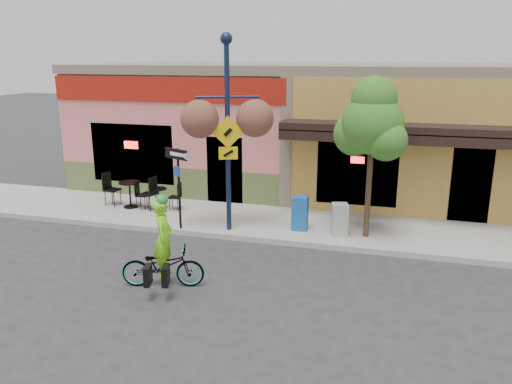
# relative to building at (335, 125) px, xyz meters

# --- Properties ---
(ground) EXTENTS (90.00, 90.00, 0.00)m
(ground) POSITION_rel_building_xyz_m (0.00, -7.50, -2.25)
(ground) COLOR #2D2D30
(ground) RESTS_ON ground
(sidewalk) EXTENTS (24.00, 3.00, 0.15)m
(sidewalk) POSITION_rel_building_xyz_m (0.00, -5.50, -2.17)
(sidewalk) COLOR #9E9B93
(sidewalk) RESTS_ON ground
(curb) EXTENTS (24.00, 0.12, 0.15)m
(curb) POSITION_rel_building_xyz_m (0.00, -6.95, -2.17)
(curb) COLOR #A8A59E
(curb) RESTS_ON ground
(building) EXTENTS (18.20, 8.20, 4.50)m
(building) POSITION_rel_building_xyz_m (0.00, 0.00, 0.00)
(building) COLOR #E1726F
(building) RESTS_ON ground
(bicycle) EXTENTS (1.86, 1.06, 0.92)m
(bicycle) POSITION_rel_building_xyz_m (-2.38, -10.00, -1.79)
(bicycle) COLOR maroon
(bicycle) RESTS_ON ground
(cyclist_rider) EXTENTS (0.56, 0.71, 1.70)m
(cyclist_rider) POSITION_rel_building_xyz_m (-2.33, -10.00, -1.40)
(cyclist_rider) COLOR #7EF219
(cyclist_rider) RESTS_ON ground
(lamp_post) EXTENTS (1.80, 1.24, 5.23)m
(lamp_post) POSITION_rel_building_xyz_m (-2.03, -6.57, 0.52)
(lamp_post) COLOR #13203E
(lamp_post) RESTS_ON sidewalk
(one_way_sign) EXTENTS (0.86, 0.53, 2.25)m
(one_way_sign) POSITION_rel_building_xyz_m (-3.37, -6.85, -0.97)
(one_way_sign) COLOR black
(one_way_sign) RESTS_ON sidewalk
(cafe_set_left) EXTENTS (1.88, 1.10, 1.07)m
(cafe_set_left) POSITION_rel_building_xyz_m (-5.70, -5.44, -1.56)
(cafe_set_left) COLOR black
(cafe_set_left) RESTS_ON sidewalk
(cafe_set_right) EXTENTS (1.49, 0.83, 0.86)m
(cafe_set_right) POSITION_rel_building_xyz_m (-4.77, -5.35, -1.67)
(cafe_set_right) COLOR black
(cafe_set_right) RESTS_ON sidewalk
(newspaper_box_blue) EXTENTS (0.43, 0.39, 0.94)m
(newspaper_box_blue) POSITION_rel_building_xyz_m (-0.15, -6.06, -1.63)
(newspaper_box_blue) COLOR #1A579C
(newspaper_box_blue) RESTS_ON sidewalk
(newspaper_box_grey) EXTENTS (0.49, 0.46, 0.88)m
(newspaper_box_grey) POSITION_rel_building_xyz_m (0.96, -6.24, -1.66)
(newspaper_box_grey) COLOR #9F9F9F
(newspaper_box_grey) RESTS_ON sidewalk
(street_tree) EXTENTS (2.00, 2.00, 4.24)m
(street_tree) POSITION_rel_building_xyz_m (1.65, -6.12, 0.02)
(street_tree) COLOR #3D7A26
(street_tree) RESTS_ON sidewalk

